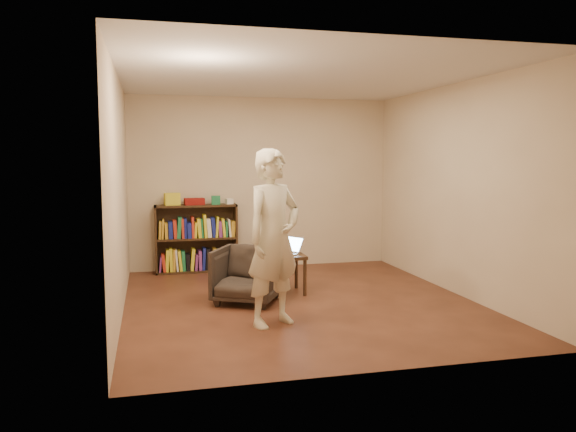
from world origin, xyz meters
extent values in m
plane|color=#3F1F14|center=(0.00, 0.00, 0.00)|extent=(4.50, 4.50, 0.00)
plane|color=silver|center=(0.00, 0.00, 2.60)|extent=(4.50, 4.50, 0.00)
plane|color=beige|center=(0.00, 2.25, 1.30)|extent=(4.00, 0.00, 4.00)
plane|color=beige|center=(-2.00, 0.00, 1.30)|extent=(0.00, 4.50, 4.50)
plane|color=beige|center=(2.00, 0.00, 1.30)|extent=(0.00, 4.50, 4.50)
cube|color=black|center=(-1.61, 2.08, 0.50)|extent=(0.03, 0.30, 1.00)
cube|color=black|center=(-0.44, 2.08, 0.50)|extent=(0.03, 0.30, 1.00)
cube|color=black|center=(-1.03, 2.22, 0.50)|extent=(1.20, 0.02, 1.00)
cube|color=black|center=(-1.03, 2.08, 0.01)|extent=(1.20, 0.30, 0.03)
cube|color=black|center=(-1.03, 2.08, 0.50)|extent=(1.14, 0.30, 0.03)
cube|color=black|center=(-1.03, 2.08, 0.98)|extent=(1.20, 0.30, 0.03)
cube|color=yellow|center=(-1.37, 2.09, 1.09)|extent=(0.23, 0.18, 0.18)
cube|color=maroon|center=(-1.05, 2.09, 1.05)|extent=(0.30, 0.22, 0.10)
cube|color=#1F7442|center=(-0.73, 2.07, 1.06)|extent=(0.14, 0.14, 0.13)
cube|color=white|center=(-0.53, 2.10, 1.04)|extent=(0.12, 0.12, 0.08)
cube|color=tan|center=(0.09, 2.03, 0.52)|extent=(0.38, 0.38, 0.04)
cylinder|color=tan|center=(-0.06, 1.88, 0.25)|extent=(0.04, 0.04, 0.50)
cylinder|color=tan|center=(0.24, 1.88, 0.25)|extent=(0.04, 0.04, 0.50)
cylinder|color=tan|center=(-0.06, 2.18, 0.25)|extent=(0.04, 0.04, 0.50)
cylinder|color=tan|center=(0.24, 2.18, 0.25)|extent=(0.04, 0.04, 0.50)
imported|color=#2B231D|center=(-0.60, 0.13, 0.33)|extent=(0.95, 0.96, 0.65)
cube|color=black|center=(-0.07, 0.48, 0.47)|extent=(0.48, 0.48, 0.04)
cylinder|color=black|center=(-0.28, 0.27, 0.22)|extent=(0.04, 0.04, 0.45)
cylinder|color=black|center=(0.14, 0.27, 0.22)|extent=(0.04, 0.04, 0.45)
cylinder|color=black|center=(-0.28, 0.68, 0.22)|extent=(0.04, 0.04, 0.45)
cylinder|color=black|center=(0.14, 0.68, 0.22)|extent=(0.04, 0.04, 0.45)
cube|color=silver|center=(-0.08, 0.46, 0.50)|extent=(0.34, 0.37, 0.02)
cube|color=black|center=(-0.08, 0.46, 0.51)|extent=(0.24, 0.28, 0.00)
cube|color=silver|center=(0.06, 0.54, 0.60)|extent=(0.25, 0.32, 0.19)
cube|color=#AFD8F5|center=(0.06, 0.54, 0.60)|extent=(0.21, 0.27, 0.16)
imported|color=beige|center=(-0.49, -0.81, 0.89)|extent=(0.77, 0.68, 1.78)
camera|label=1|loc=(-1.68, -6.24, 1.68)|focal=35.00mm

